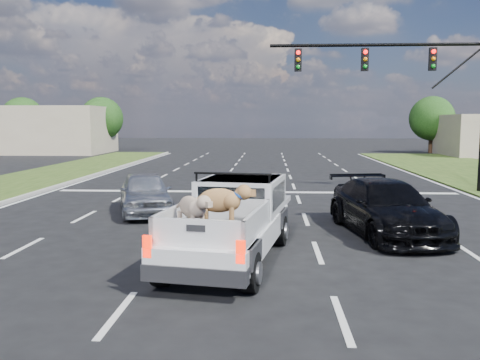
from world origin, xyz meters
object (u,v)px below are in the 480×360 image
Objects in this scene: traffic_signal at (427,80)px; silver_sedan at (145,193)px; pickup_truck at (231,219)px; black_coupe at (386,208)px.

traffic_signal reaches higher than silver_sedan.
pickup_truck reaches higher than black_coupe.
black_coupe is at bearing 44.82° from pickup_truck.
traffic_signal is at bearing 66.23° from pickup_truck.
pickup_truck reaches higher than silver_sedan.
silver_sedan is at bearing -151.63° from traffic_signal.
black_coupe reaches higher than silver_sedan.
pickup_truck is 1.08× the size of black_coupe.
silver_sedan is (-10.65, -5.75, -4.04)m from traffic_signal.
pickup_truck is at bearing -154.42° from black_coupe.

